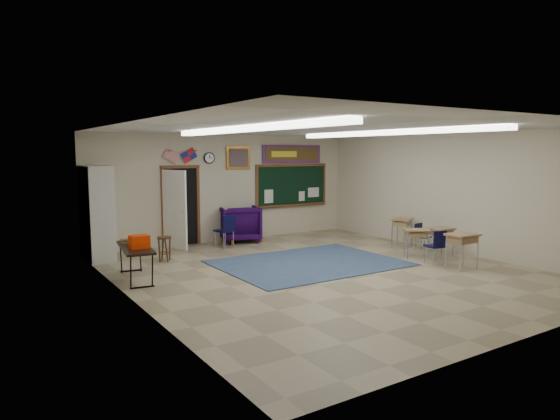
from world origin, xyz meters
TOP-DOWN VIEW (x-y plane):
  - floor at (0.00, 0.00)m, footprint 9.00×9.00m
  - back_wall at (0.00, 4.50)m, footprint 8.00×0.04m
  - front_wall at (0.00, -4.50)m, footprint 8.00×0.04m
  - left_wall at (-4.00, 0.00)m, footprint 0.04×9.00m
  - right_wall at (4.00, 0.00)m, footprint 0.04×9.00m
  - ceiling at (0.00, 0.00)m, footprint 8.00×9.00m
  - area_rug at (0.20, 0.80)m, footprint 4.00×3.00m
  - fluorescent_strips at (0.00, 0.00)m, footprint 3.86×6.00m
  - doorway at (-1.50, 4.35)m, footprint 1.10×0.89m
  - chalkboard at (2.20, 4.46)m, footprint 2.55×0.14m
  - bulletin_board at (2.20, 4.47)m, footprint 2.10×0.05m
  - framed_art_print at (0.35, 4.47)m, footprint 0.75×0.05m
  - wall_clock at (-0.55, 4.47)m, footprint 0.32×0.05m
  - wall_flags at (-1.40, 4.44)m, footprint 1.16×0.06m
  - storage_cabinet at (-3.71, 3.85)m, footprint 0.59×1.25m
  - wingback_armchair at (0.21, 4.15)m, footprint 1.35×1.37m
  - student_chair_reading at (-0.61, 3.46)m, footprint 0.54×0.54m
  - student_chair_desk_a at (2.56, -0.76)m, footprint 0.44×0.44m
  - student_chair_desk_b at (3.49, 0.39)m, footprint 0.40×0.40m
  - student_desk_front_left at (2.69, -0.11)m, footprint 0.72×0.68m
  - student_desk_front_right at (3.44, 1.07)m, footprint 0.80×0.74m
  - student_desk_back_left at (2.64, -1.42)m, footprint 0.67×0.52m
  - student_desk_back_right at (3.37, -0.25)m, footprint 0.59×0.45m
  - folding_table at (-3.53, 1.49)m, footprint 0.76×1.66m
  - wooden_stool at (-2.48, 2.78)m, footprint 0.33×0.33m

SIDE VIEW (x-z plane):
  - floor at x=0.00m, z-range 0.00..0.00m
  - area_rug at x=0.20m, z-range 0.00..0.02m
  - wooden_stool at x=-2.48m, z-range 0.01..0.59m
  - student_chair_desk_b at x=3.49m, z-range 0.00..0.70m
  - folding_table at x=-3.53m, z-range -0.09..0.82m
  - student_desk_back_right at x=3.37m, z-range 0.04..0.73m
  - student_desk_front_left at x=2.69m, z-range 0.04..0.73m
  - student_chair_desk_a at x=2.56m, z-range 0.00..0.78m
  - student_desk_back_left at x=2.64m, z-range 0.05..0.82m
  - student_desk_front_right at x=3.44m, z-range 0.05..0.82m
  - student_chair_reading at x=-0.61m, z-range 0.00..0.89m
  - wingback_armchair at x=0.21m, z-range 0.00..1.00m
  - doorway at x=-1.50m, z-range -0.02..2.14m
  - storage_cabinet at x=-3.71m, z-range 0.00..2.20m
  - chalkboard at x=2.20m, z-range 0.81..2.11m
  - back_wall at x=0.00m, z-range 0.00..3.00m
  - front_wall at x=0.00m, z-range 0.00..3.00m
  - left_wall at x=-4.00m, z-range 0.00..3.00m
  - right_wall at x=4.00m, z-range 0.00..3.00m
  - framed_art_print at x=0.35m, z-range 2.02..2.67m
  - wall_clock at x=-0.55m, z-range 2.19..2.51m
  - bulletin_board at x=2.20m, z-range 2.18..2.73m
  - wall_flags at x=-1.40m, z-range 2.13..2.83m
  - fluorescent_strips at x=0.00m, z-range 2.89..2.99m
  - ceiling at x=0.00m, z-range 2.98..3.02m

